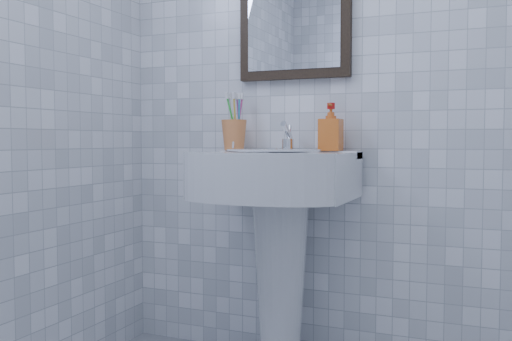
% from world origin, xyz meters
% --- Properties ---
extents(wall_back, '(2.20, 0.02, 2.50)m').
position_xyz_m(wall_back, '(0.00, 1.20, 1.25)').
color(wall_back, white).
rests_on(wall_back, ground).
extents(washbasin, '(0.61, 0.45, 0.94)m').
position_xyz_m(washbasin, '(-0.29, 0.99, 0.63)').
color(washbasin, white).
rests_on(washbasin, ground).
extents(faucet, '(0.05, 0.11, 0.12)m').
position_xyz_m(faucet, '(-0.29, 1.10, 0.98)').
color(faucet, white).
rests_on(faucet, washbasin).
extents(toothbrush_cup, '(0.15, 0.15, 0.13)m').
position_xyz_m(toothbrush_cup, '(-0.55, 1.10, 1.00)').
color(toothbrush_cup, '#DB7B3F').
rests_on(toothbrush_cup, washbasin).
extents(soap_dispenser, '(0.09, 0.09, 0.20)m').
position_xyz_m(soap_dispenser, '(-0.11, 1.11, 1.03)').
color(soap_dispenser, '#D75514').
rests_on(soap_dispenser, washbasin).
extents(wall_mirror, '(0.50, 0.04, 0.62)m').
position_xyz_m(wall_mirror, '(-0.29, 1.18, 1.55)').
color(wall_mirror, black).
rests_on(wall_mirror, wall_back).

